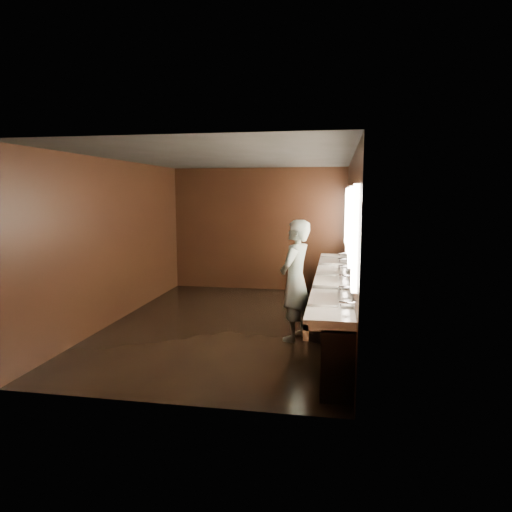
{
  "coord_description": "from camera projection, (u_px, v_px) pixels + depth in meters",
  "views": [
    {
      "loc": [
        1.78,
        -7.35,
        2.23
      ],
      "look_at": [
        0.47,
        0.0,
        1.19
      ],
      "focal_mm": 32.0,
      "sensor_mm": 36.0,
      "label": 1
    }
  ],
  "objects": [
    {
      "name": "person",
      "position": [
        295.0,
        280.0,
        6.9
      ],
      "size": [
        0.64,
        0.78,
        1.84
      ],
      "primitive_type": "imported",
      "rotation": [
        0.0,
        0.0,
        -1.91
      ],
      "color": "#7EB6BC",
      "rests_on": "floor"
    },
    {
      "name": "wall_right",
      "position": [
        351.0,
        246.0,
        7.25
      ],
      "size": [
        0.02,
        6.0,
        2.8
      ],
      "primitive_type": "cube",
      "color": "black",
      "rests_on": "floor"
    },
    {
      "name": "wall_left",
      "position": [
        117.0,
        241.0,
        7.94
      ],
      "size": [
        0.02,
        6.0,
        2.8
      ],
      "primitive_type": "cube",
      "color": "black",
      "rests_on": "floor"
    },
    {
      "name": "floor",
      "position": [
        229.0,
        325.0,
        7.79
      ],
      "size": [
        6.0,
        6.0,
        0.0
      ],
      "primitive_type": "plane",
      "color": "black",
      "rests_on": "ground"
    },
    {
      "name": "wall_front",
      "position": [
        160.0,
        275.0,
        4.67
      ],
      "size": [
        4.0,
        0.02,
        2.8
      ],
      "primitive_type": "cube",
      "color": "black",
      "rests_on": "floor"
    },
    {
      "name": "sink_counter",
      "position": [
        336.0,
        300.0,
        7.41
      ],
      "size": [
        0.55,
        5.4,
        1.01
      ],
      "color": "black",
      "rests_on": "floor"
    },
    {
      "name": "wall_back",
      "position": [
        259.0,
        229.0,
        10.52
      ],
      "size": [
        4.0,
        0.02,
        2.8
      ],
      "primitive_type": "cube",
      "color": "black",
      "rests_on": "floor"
    },
    {
      "name": "ceiling",
      "position": [
        228.0,
        158.0,
        7.4
      ],
      "size": [
        4.0,
        6.0,
        0.02
      ],
      "primitive_type": "cube",
      "color": "#2D2D2B",
      "rests_on": "wall_back"
    },
    {
      "name": "trash_bin",
      "position": [
        321.0,
        320.0,
        6.95
      ],
      "size": [
        0.5,
        0.5,
        0.62
      ],
      "primitive_type": "cylinder",
      "rotation": [
        0.0,
        0.0,
        0.31
      ],
      "color": "black",
      "rests_on": "floor"
    },
    {
      "name": "mirror_band",
      "position": [
        350.0,
        224.0,
        7.2
      ],
      "size": [
        0.06,
        5.03,
        1.15
      ],
      "color": "#FFEACB",
      "rests_on": "wall_right"
    }
  ]
}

